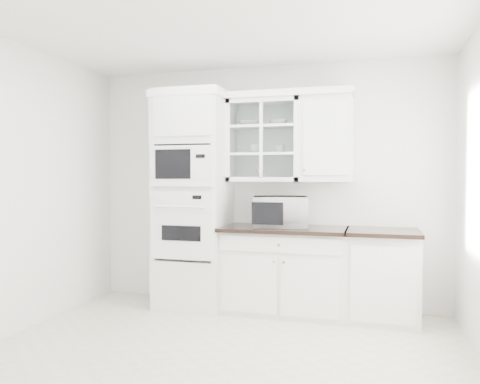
% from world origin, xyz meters
% --- Properties ---
extents(ground, '(4.00, 3.50, 0.01)m').
position_xyz_m(ground, '(0.00, 0.00, 0.01)').
color(ground, beige).
rests_on(ground, ground).
extents(room_shell, '(4.00, 3.50, 2.70)m').
position_xyz_m(room_shell, '(0.00, 0.43, 1.78)').
color(room_shell, white).
rests_on(room_shell, ground).
extents(oven_column, '(0.76, 0.68, 2.40)m').
position_xyz_m(oven_column, '(-0.75, 1.42, 1.20)').
color(oven_column, white).
rests_on(oven_column, ground).
extents(base_cabinet_run, '(1.32, 0.67, 0.92)m').
position_xyz_m(base_cabinet_run, '(0.28, 1.45, 0.46)').
color(base_cabinet_run, white).
rests_on(base_cabinet_run, ground).
extents(extra_base_cabinet, '(0.72, 0.67, 0.92)m').
position_xyz_m(extra_base_cabinet, '(1.28, 1.45, 0.46)').
color(extra_base_cabinet, white).
rests_on(extra_base_cabinet, ground).
extents(upper_cabinet_glass, '(0.80, 0.33, 0.90)m').
position_xyz_m(upper_cabinet_glass, '(0.03, 1.58, 1.85)').
color(upper_cabinet_glass, white).
rests_on(upper_cabinet_glass, room_shell).
extents(upper_cabinet_solid, '(0.55, 0.33, 0.90)m').
position_xyz_m(upper_cabinet_solid, '(0.71, 1.58, 1.85)').
color(upper_cabinet_solid, white).
rests_on(upper_cabinet_solid, room_shell).
extents(crown_molding, '(2.14, 0.38, 0.07)m').
position_xyz_m(crown_molding, '(-0.07, 1.56, 2.33)').
color(crown_molding, white).
rests_on(crown_molding, room_shell).
extents(countertop_microwave, '(0.65, 0.58, 0.33)m').
position_xyz_m(countertop_microwave, '(0.24, 1.43, 1.08)').
color(countertop_microwave, white).
rests_on(countertop_microwave, base_cabinet_run).
extents(bowl_a, '(0.28, 0.28, 0.06)m').
position_xyz_m(bowl_a, '(-0.15, 1.60, 2.04)').
color(bowl_a, white).
rests_on(bowl_a, upper_cabinet_glass).
extents(bowl_b, '(0.21, 0.21, 0.06)m').
position_xyz_m(bowl_b, '(0.18, 1.57, 2.04)').
color(bowl_b, white).
rests_on(bowl_b, upper_cabinet_glass).
extents(cup_a, '(0.14, 0.14, 0.10)m').
position_xyz_m(cup_a, '(-0.08, 1.58, 1.76)').
color(cup_a, white).
rests_on(cup_a, upper_cabinet_glass).
extents(cup_b, '(0.11, 0.11, 0.09)m').
position_xyz_m(cup_b, '(0.20, 1.59, 1.75)').
color(cup_b, white).
rests_on(cup_b, upper_cabinet_glass).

